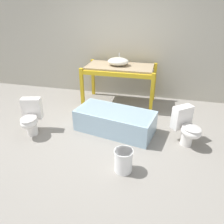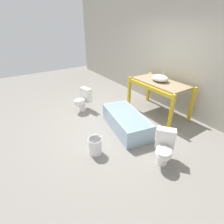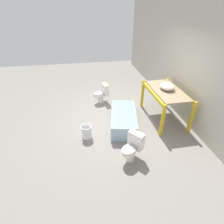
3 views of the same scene
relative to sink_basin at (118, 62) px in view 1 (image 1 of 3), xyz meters
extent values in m
plane|color=gray|center=(-0.08, -1.38, -1.00)|extent=(12.00, 12.00, 0.00)
cube|color=#B2AD9E|center=(-0.08, 0.59, 0.60)|extent=(10.80, 0.08, 3.20)
cube|color=gold|center=(-0.73, -0.41, -0.54)|extent=(0.07, 0.07, 0.91)
cube|color=gold|center=(0.81, -0.41, -0.54)|extent=(0.07, 0.07, 0.91)
cube|color=gold|center=(-0.73, 0.38, -0.54)|extent=(0.07, 0.07, 0.91)
cube|color=gold|center=(0.81, 0.38, -0.54)|extent=(0.07, 0.07, 0.91)
cube|color=gold|center=(0.04, -0.41, -0.17)|extent=(1.54, 0.06, 0.09)
cube|color=gold|center=(0.04, 0.38, -0.17)|extent=(1.54, 0.06, 0.09)
cube|color=#998466|center=(0.04, -0.01, -0.11)|extent=(1.47, 0.72, 0.04)
ellipsoid|color=silver|center=(0.00, 0.00, 0.00)|extent=(0.47, 0.38, 0.17)
cylinder|color=silver|center=(0.00, 0.10, 0.13)|extent=(0.02, 0.02, 0.08)
cube|color=#99B7CC|center=(0.21, -1.25, -0.79)|extent=(1.53, 0.94, 0.41)
cube|color=#829CAD|center=(0.21, -1.25, -0.67)|extent=(1.44, 0.84, 0.16)
cylinder|color=white|center=(1.49, -1.40, -0.89)|extent=(0.20, 0.20, 0.21)
ellipsoid|color=white|center=(1.53, -1.45, -0.71)|extent=(0.46, 0.47, 0.20)
ellipsoid|color=beige|center=(1.53, -1.45, -0.64)|extent=(0.43, 0.44, 0.03)
cube|color=white|center=(1.38, -1.26, -0.56)|extent=(0.36, 0.34, 0.40)
cylinder|color=white|center=(-1.24, -1.72, -0.89)|extent=(0.20, 0.20, 0.21)
ellipsoid|color=white|center=(-1.22, -1.78, -0.71)|extent=(0.37, 0.43, 0.20)
ellipsoid|color=beige|center=(-1.22, -1.78, -0.64)|extent=(0.35, 0.40, 0.03)
cube|color=white|center=(-1.28, -1.54, -0.56)|extent=(0.37, 0.24, 0.40)
cylinder|color=white|center=(0.57, -2.28, -0.82)|extent=(0.26, 0.26, 0.35)
cylinder|color=white|center=(0.57, -2.28, -0.66)|extent=(0.27, 0.27, 0.02)
camera|label=1|loc=(0.98, -4.69, 1.21)|focal=35.00mm
camera|label=2|loc=(2.99, -3.50, 1.38)|focal=28.00mm
camera|label=3|loc=(4.09, -2.26, 1.93)|focal=28.00mm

